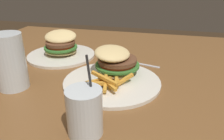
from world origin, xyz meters
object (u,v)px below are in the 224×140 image
object	(u,v)px
meal_plate_far	(61,48)
meal_plate_near	(114,70)
beer_glass	(10,63)
juice_glass	(85,114)
spoon	(122,59)

from	to	relation	value
meal_plate_far	meal_plate_near	bearing A→B (deg)	-121.16
meal_plate_near	beer_glass	bearing A→B (deg)	114.09
beer_glass	meal_plate_far	size ratio (longest dim) A/B	0.60
meal_plate_near	juice_glass	world-z (taller)	juice_glass
beer_glass	juice_glass	world-z (taller)	juice_glass
beer_glass	meal_plate_near	bearing A→B (deg)	-65.91
beer_glass	meal_plate_far	xyz separation A→B (m)	(0.27, -0.02, -0.04)
juice_glass	meal_plate_far	size ratio (longest dim) A/B	0.62
meal_plate_near	spoon	bearing A→B (deg)	2.17
beer_glass	juice_glass	xyz separation A→B (m)	(-0.14, -0.27, -0.03)
meal_plate_far	spoon	bearing A→B (deg)	-88.55
juice_glass	spoon	distance (m)	0.42
spoon	meal_plate_far	world-z (taller)	meal_plate_far
beer_glass	spoon	world-z (taller)	beer_glass
juice_glass	spoon	bearing A→B (deg)	0.92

